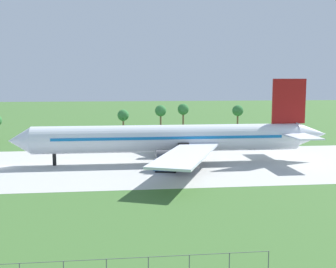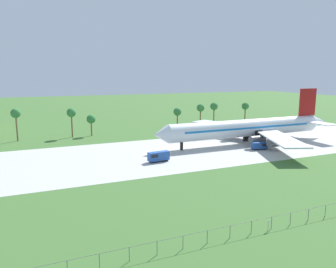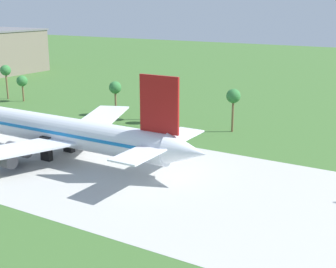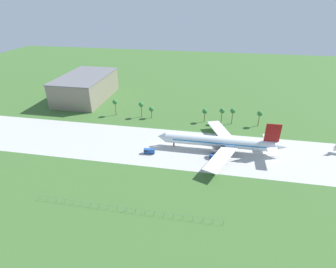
# 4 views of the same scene
# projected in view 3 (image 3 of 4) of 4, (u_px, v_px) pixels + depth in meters

# --- Properties ---
(jet_airliner) EXTENTS (73.79, 61.07, 19.37)m
(jet_airliner) POSITION_uv_depth(u_px,v_px,m) (52.00, 130.00, 99.70)
(jet_airliner) COLOR silver
(jet_airliner) RESTS_ON ground_plane
(catering_van) EXTENTS (5.40, 3.18, 2.48)m
(catering_van) POSITION_uv_depth(u_px,v_px,m) (7.00, 159.00, 94.30)
(catering_van) COLOR black
(catering_van) RESTS_ON ground_plane
(palm_tree_row) EXTENTS (106.80, 3.60, 12.36)m
(palm_tree_row) POSITION_uv_depth(u_px,v_px,m) (84.00, 82.00, 141.44)
(palm_tree_row) COLOR brown
(palm_tree_row) RESTS_ON ground_plane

